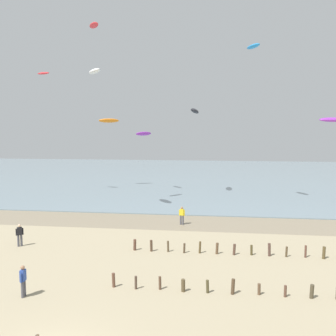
{
  "coord_description": "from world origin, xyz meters",
  "views": [
    {
      "loc": [
        6.34,
        -12.55,
        8.82
      ],
      "look_at": [
        3.17,
        11.55,
        6.37
      ],
      "focal_mm": 40.32,
      "sensor_mm": 36.0,
      "label": 1
    }
  ],
  "objects": [
    {
      "name": "sea",
      "position": [
        0.0,
        60.67,
        0.05
      ],
      "size": [
        160.0,
        70.0,
        0.1
      ],
      "primitive_type": "cube",
      "color": "gray",
      "rests_on": "ground"
    },
    {
      "name": "kite_aloft_7",
      "position": [
        -9.96,
        42.96,
        10.24
      ],
      "size": [
        3.2,
        1.95,
        0.87
      ],
      "primitive_type": "ellipsoid",
      "rotation": [
        0.48,
        0.0,
        3.45
      ],
      "color": "orange"
    },
    {
      "name": "person_left_flank",
      "position": [
        -8.5,
        13.74,
        0.92
      ],
      "size": [
        0.47,
        0.39,
        1.71
      ],
      "color": "#4C4C56",
      "rests_on": "ground"
    },
    {
      "name": "kite_aloft_9",
      "position": [
        3.26,
        38.43,
        11.37
      ],
      "size": [
        1.31,
        3.47,
        0.96
      ],
      "primitive_type": "ellipsoid",
      "rotation": [
        0.43,
        0.0,
        1.55
      ],
      "color": "black"
    },
    {
      "name": "groyne_far",
      "position": [
        9.08,
        13.89,
        0.4
      ],
      "size": [
        17.14,
        0.35,
        0.91
      ],
      "color": "brown",
      "rests_on": "ground"
    },
    {
      "name": "person_by_waterline",
      "position": [
        -3.78,
        5.52,
        0.92
      ],
      "size": [
        0.24,
        0.57,
        1.71
      ],
      "color": "#4C4C56",
      "rests_on": "ground"
    },
    {
      "name": "kite_aloft_6",
      "position": [
        10.21,
        32.16,
        18.27
      ],
      "size": [
        1.82,
        2.75,
        0.45
      ],
      "primitive_type": "ellipsoid",
      "rotation": [
        0.04,
        0.0,
        5.12
      ],
      "color": "#2384D1"
    },
    {
      "name": "kite_aloft_2",
      "position": [
        -9.1,
        34.18,
        21.79
      ],
      "size": [
        2.22,
        2.53,
        0.71
      ],
      "primitive_type": "ellipsoid",
      "rotation": [
        0.46,
        0.0,
        2.22
      ],
      "color": "red"
    },
    {
      "name": "person_mid_beach",
      "position": [
        3.12,
        21.94,
        0.92
      ],
      "size": [
        0.56,
        0.28,
        1.71
      ],
      "color": "#4C4C56",
      "rests_on": "ground"
    },
    {
      "name": "kite_aloft_3",
      "position": [
        -16.52,
        35.43,
        16.27
      ],
      "size": [
        2.04,
        1.21,
        0.4
      ],
      "primitive_type": "ellipsoid",
      "rotation": [
        0.16,
        0.0,
        5.98
      ],
      "color": "red"
    },
    {
      "name": "wet_sand_strip",
      "position": [
        0.0,
        22.68,
        0.0
      ],
      "size": [
        120.0,
        5.97,
        0.01
      ],
      "primitive_type": "cube",
      "color": "gray",
      "rests_on": "ground"
    },
    {
      "name": "kite_aloft_1",
      "position": [
        -2.72,
        33.26,
        8.38
      ],
      "size": [
        2.14,
        2.37,
        0.69
      ],
      "primitive_type": "ellipsoid",
      "rotation": [
        -0.48,
        0.0,
        0.89
      ],
      "color": "purple"
    },
    {
      "name": "kite_aloft_5",
      "position": [
        17.16,
        25.25,
        9.81
      ],
      "size": [
        2.72,
        1.33,
        0.55
      ],
      "primitive_type": "ellipsoid",
      "rotation": [
        0.17,
        0.0,
        0.17
      ],
      "color": "purple"
    },
    {
      "name": "groyne_mid",
      "position": [
        9.25,
        7.33,
        0.36
      ],
      "size": [
        17.59,
        0.34,
        0.85
      ],
      "color": "brown",
      "rests_on": "ground"
    },
    {
      "name": "kite_aloft_0",
      "position": [
        -6.32,
        25.73,
        14.85
      ],
      "size": [
        2.47,
        3.02,
        0.64
      ],
      "primitive_type": "ellipsoid",
      "rotation": [
        0.19,
        0.0,
        5.3
      ],
      "color": "white"
    }
  ]
}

